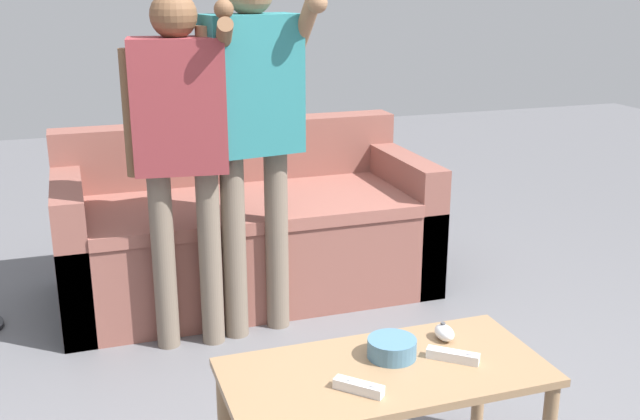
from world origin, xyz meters
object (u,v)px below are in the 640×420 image
player_center (253,113)px  game_remote_wand_near (359,387)px  couch (245,232)px  player_left (180,133)px  snack_bowl (392,348)px  coffee_table (385,386)px  game_remote_nunchuk (444,333)px  game_remote_wand_far (453,356)px

player_center → game_remote_wand_near: 1.44m
couch → player_left: player_left is taller
couch → snack_bowl: bearing=-87.5°
coffee_table → snack_bowl: (0.05, 0.06, 0.09)m
coffee_table → game_remote_nunchuk: size_ratio=11.08×
game_remote_wand_far → couch: bearing=97.8°
player_left → game_remote_wand_far: 1.46m
player_left → snack_bowl: bearing=-68.3°
coffee_table → player_left: bearing=108.7°
game_remote_wand_near → coffee_table: bearing=38.5°
player_center → game_remote_wand_near: player_center is taller
couch → game_remote_nunchuk: 1.66m
snack_bowl → game_remote_nunchuk: 0.21m
player_left → game_remote_wand_near: 1.42m
coffee_table → game_remote_wand_near: bearing=-141.5°
player_center → game_remote_wand_far: size_ratio=10.98×
player_left → player_center: (0.32, 0.03, 0.06)m
coffee_table → game_remote_wand_near: (-0.12, -0.10, 0.07)m
coffee_table → game_remote_wand_near: 0.18m
snack_bowl → game_remote_wand_near: 0.23m
snack_bowl → player_left: player_left is taller
coffee_table → player_center: 1.39m
coffee_table → player_center: (-0.09, 1.23, 0.64)m
coffee_table → game_remote_wand_far: 0.23m
player_left → game_remote_wand_far: player_left is taller
game_remote_wand_near → player_center: bearing=88.5°
couch → snack_bowl: couch is taller
coffee_table → game_remote_wand_far: game_remote_wand_far is taller
snack_bowl → game_remote_wand_near: snack_bowl is taller
snack_bowl → game_remote_nunchuk: size_ratio=1.73×
player_left → game_remote_wand_far: (0.62, -1.22, -0.50)m
snack_bowl → game_remote_nunchuk: snack_bowl is taller
coffee_table → game_remote_wand_near: size_ratio=7.50×
snack_bowl → game_remote_wand_near: (-0.17, -0.16, -0.01)m
player_center → player_left: bearing=-173.7°
coffee_table → game_remote_nunchuk: (0.26, 0.11, 0.08)m
player_center → snack_bowl: bearing=-83.3°
game_remote_wand_near → couch: bearing=86.9°
couch → game_remote_wand_far: bearing=-82.2°
game_remote_nunchuk → game_remote_wand_far: 0.14m
snack_bowl → couch: bearing=92.5°
couch → game_remote_nunchuk: couch is taller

